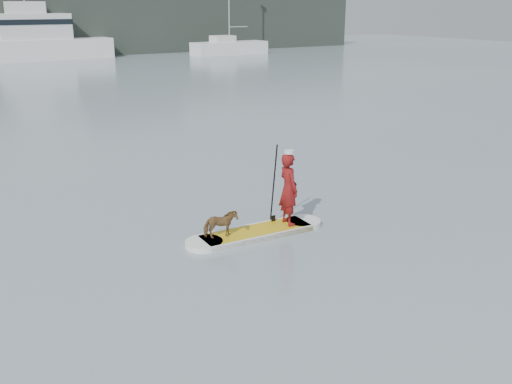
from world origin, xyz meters
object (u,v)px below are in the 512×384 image
sailboat_f (229,46)px  motor_yacht_a (42,38)px  paddleboard (256,233)px  paddler (288,189)px  dog (221,224)px

sailboat_f → motor_yacht_a: sailboat_f is taller
sailboat_f → motor_yacht_a: 18.06m
paddleboard → sailboat_f: sailboat_f is taller
paddleboard → motor_yacht_a: motor_yacht_a is taller
sailboat_f → paddleboard: bearing=-120.5°
paddler → dog: (-1.68, 0.07, -0.52)m
paddler → sailboat_f: (22.54, 42.99, -0.12)m
dog → sailboat_f: size_ratio=0.06×
paddler → dog: 1.76m
paddleboard → dog: (-0.86, 0.04, 0.36)m
paddler → dog: size_ratio=2.30×
dog → motor_yacht_a: motor_yacht_a is taller
sailboat_f → dog: bearing=-121.4°
paddleboard → motor_yacht_a: bearing=85.5°
paddleboard → dog: 0.93m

